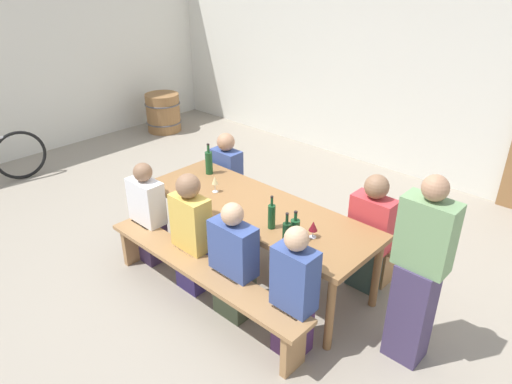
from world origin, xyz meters
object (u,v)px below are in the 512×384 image
Objects in this scene: seated_guest_near_1 at (192,235)px; standing_host at (418,277)px; seated_guest_near_0 at (148,216)px; seated_guest_near_3 at (294,296)px; wine_glass_2 at (185,180)px; seated_guest_far_1 at (370,235)px; tasting_table at (256,213)px; wine_barrel at (163,113)px; wine_bottle_0 at (295,230)px; wine_glass_1 at (313,227)px; seated_guest_far_0 at (227,179)px; bench_near at (200,274)px; wine_bottle_1 at (272,216)px; wine_glass_0 at (215,181)px; bench_far at (301,214)px; wine_bottle_2 at (209,162)px; wine_bottle_3 at (287,234)px; seated_guest_near_2 at (234,265)px.

seated_guest_near_1 is 0.75× the size of standing_host.
seated_guest_near_0 is 1.88m from seated_guest_near_3.
seated_guest_near_1 is at bearing -35.23° from wine_glass_2.
seated_guest_far_1 reaches higher than wine_glass_2.
seated_guest_near_0 is at bearing -149.51° from tasting_table.
wine_barrel is (-3.16, 2.54, -0.17)m from seated_guest_near_0.
wine_bottle_0 is 0.17m from wine_glass_1.
seated_guest_far_0 is at bearing 1.48° from seated_guest_near_0.
wine_barrel is at bearing 155.16° from wine_bottle_0.
wine_barrel is at bearing 63.21° from seated_guest_near_3.
bench_near is 7.47× the size of wine_bottle_1.
seated_guest_near_1 is at bearing -66.08° from wine_glass_0.
seated_guest_near_3 is at bearing -54.36° from bench_far.
wine_glass_0 reaches higher than tasting_table.
seated_guest_far_0 is (-0.49, 0.62, -0.35)m from wine_glass_0.
seated_guest_far_1 is (0.91, 0.57, -0.12)m from tasting_table.
seated_guest_near_3 is 0.99× the size of seated_guest_far_1.
wine_glass_2 is (-0.25, -0.17, -0.00)m from wine_glass_0.
seated_guest_near_0 is (-0.96, -1.28, 0.15)m from bench_far.
seated_guest_far_0 is (-0.72, 1.13, -0.06)m from seated_guest_near_1.
wine_bottle_2 reaches higher than wine_bottle_3.
seated_guest_near_1 reaches higher than seated_guest_far_0.
seated_guest_far_1 reaches higher than bench_far.
bench_near is 6.74× the size of wine_bottle_2.
standing_host is at bearing -18.97° from wine_barrel.
bench_far is 13.48× the size of wine_glass_2.
wine_bottle_3 is 1.03m from standing_host.
seated_guest_far_1 reaches higher than seated_guest_near_2.
wine_barrel is (-4.48, 2.17, -0.53)m from wine_bottle_1.
wine_bottle_0 is at bearing -19.38° from tasting_table.
wine_bottle_3 is at bearing -18.90° from wine_bottle_2.
wine_glass_2 is 0.15× the size of seated_guest_near_2.
seated_guest_near_1 is (0.23, -0.51, -0.30)m from wine_glass_0.
wine_glass_1 is 0.13× the size of seated_guest_far_1.
bench_far is 1.97× the size of seated_guest_far_1.
wine_bottle_2 is 1.60m from wine_glass_1.
wine_glass_0 is at bearing 23.92° from seated_guest_near_1.
tasting_table is 1.08m from seated_guest_far_1.
wine_bottle_2 is 0.22× the size of standing_host.
seated_guest_far_1 reaches higher than seated_guest_near_0.
seated_guest_near_1 is 1.34m from seated_guest_far_0.
wine_bottle_2 is 1.84m from seated_guest_far_1.
bench_far is 1.61m from seated_guest_near_0.
tasting_table is at bearing -58.04° from seated_guest_far_1.
seated_guest_far_1 is at bearing -15.70° from wine_barrel.
bench_far is 1.33m from seated_guest_near_1.
seated_guest_near_3 is at bearing -90.00° from seated_guest_near_2.
seated_guest_near_1 reaches higher than wine_glass_0.
wine_glass_0 is (0.37, -0.26, -0.01)m from wine_bottle_2.
seated_guest_far_1 is at bearing -38.55° from standing_host.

